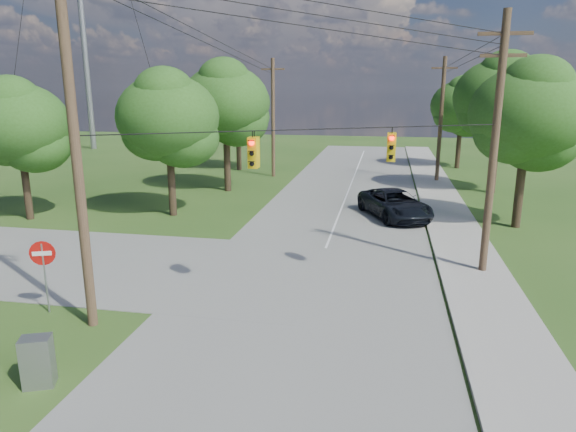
% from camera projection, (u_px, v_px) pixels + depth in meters
% --- Properties ---
extents(ground, '(140.00, 140.00, 0.00)m').
position_uv_depth(ground, '(223.00, 343.00, 15.74)').
color(ground, '#294B19').
rests_on(ground, ground).
extents(main_road, '(10.00, 100.00, 0.03)m').
position_uv_depth(main_road, '(311.00, 287.00, 20.14)').
color(main_road, gray).
rests_on(main_road, ground).
extents(sidewalk_east, '(2.60, 100.00, 0.12)m').
position_uv_depth(sidewalk_east, '(490.00, 298.00, 18.91)').
color(sidewalk_east, '#9C9892').
rests_on(sidewalk_east, ground).
extents(pole_sw, '(2.00, 0.32, 12.00)m').
position_uv_depth(pole_sw, '(74.00, 135.00, 15.44)').
color(pole_sw, brown).
rests_on(pole_sw, ground).
extents(pole_ne, '(2.00, 0.32, 10.50)m').
position_uv_depth(pole_ne, '(495.00, 143.00, 20.41)').
color(pole_ne, brown).
rests_on(pole_ne, ground).
extents(pole_north_e, '(2.00, 0.32, 10.00)m').
position_uv_depth(pole_north_e, '(441.00, 119.00, 41.45)').
color(pole_north_e, brown).
rests_on(pole_north_e, ground).
extents(pole_north_w, '(2.00, 0.32, 10.00)m').
position_uv_depth(pole_north_w, '(273.00, 117.00, 43.98)').
color(pole_north_w, brown).
rests_on(pole_north_w, ground).
extents(power_lines, '(13.93, 29.62, 4.93)m').
position_uv_depth(power_lines, '(323.00, 54.00, 24.23)').
color(power_lines, black).
rests_on(power_lines, ground).
extents(traffic_signals, '(4.91, 3.27, 1.05)m').
position_uv_depth(traffic_signals, '(326.00, 149.00, 18.16)').
color(traffic_signals, '#E1BB0D').
rests_on(traffic_signals, ground).
extents(tree_w_near, '(6.00, 6.00, 8.40)m').
position_uv_depth(tree_w_near, '(168.00, 117.00, 30.05)').
color(tree_w_near, '#3C2B1E').
rests_on(tree_w_near, ground).
extents(tree_w_mid, '(6.40, 6.40, 9.22)m').
position_uv_depth(tree_w_mid, '(225.00, 102.00, 37.32)').
color(tree_w_mid, '#3C2B1E').
rests_on(tree_w_mid, ground).
extents(tree_w_far, '(6.00, 6.00, 8.73)m').
position_uv_depth(tree_w_far, '(238.00, 103.00, 47.29)').
color(tree_w_far, '#3C2B1E').
rests_on(tree_w_far, ground).
extents(tree_e_near, '(6.20, 6.20, 8.81)m').
position_uv_depth(tree_e_near, '(528.00, 114.00, 27.27)').
color(tree_e_near, '#3C2B1E').
rests_on(tree_e_near, ground).
extents(tree_e_mid, '(6.60, 6.60, 9.64)m').
position_uv_depth(tree_e_mid, '(500.00, 98.00, 36.55)').
color(tree_e_mid, '#3C2B1E').
rests_on(tree_e_mid, ground).
extents(tree_e_far, '(5.80, 5.80, 8.32)m').
position_uv_depth(tree_e_far, '(462.00, 106.00, 48.40)').
color(tree_e_far, '#3C2B1E').
rests_on(tree_e_far, ground).
extents(tree_cross_n, '(5.60, 5.60, 7.91)m').
position_uv_depth(tree_cross_n, '(18.00, 124.00, 29.20)').
color(tree_cross_n, '#3C2B1E').
rests_on(tree_cross_n, ground).
extents(car_main_north, '(4.97, 6.52, 1.65)m').
position_uv_depth(car_main_north, '(395.00, 204.00, 30.64)').
color(car_main_north, black).
rests_on(car_main_north, main_road).
extents(control_cabinet, '(0.91, 0.79, 1.37)m').
position_uv_depth(control_cabinet, '(38.00, 362.00, 13.34)').
color(control_cabinet, gray).
rests_on(control_cabinet, ground).
extents(do_not_enter_sign, '(0.82, 0.32, 2.59)m').
position_uv_depth(do_not_enter_sign, '(43.00, 261.00, 17.45)').
color(do_not_enter_sign, gray).
rests_on(do_not_enter_sign, ground).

